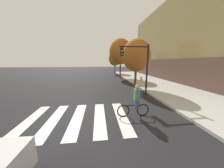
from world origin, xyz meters
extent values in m
plane|color=black|center=(0.00, 0.00, 0.00)|extent=(120.00, 120.00, 0.00)
cube|color=silver|center=(-2.22, 0.00, 0.01)|extent=(0.55, 3.59, 0.01)
cube|color=silver|center=(-1.08, 0.00, 0.01)|extent=(0.55, 3.59, 0.01)
cube|color=silver|center=(0.05, 0.00, 0.01)|extent=(0.55, 3.59, 0.01)
cube|color=silver|center=(1.18, 0.00, 0.01)|extent=(0.55, 3.59, 0.01)
cube|color=silver|center=(2.31, 0.00, 0.01)|extent=(0.55, 3.59, 0.01)
torus|color=black|center=(3.44, -0.10, 0.33)|extent=(0.66, 0.06, 0.66)
torus|color=black|center=(2.39, -0.10, 0.33)|extent=(0.66, 0.06, 0.66)
cylinder|color=black|center=(2.91, -0.10, 0.61)|extent=(0.89, 0.05, 0.05)
cylinder|color=black|center=(3.07, -0.10, 0.68)|extent=(0.04, 0.04, 0.45)
cube|color=#384772|center=(3.07, -0.10, 0.73)|extent=(0.20, 0.28, 0.56)
cube|color=#3F724C|center=(3.07, -0.10, 1.18)|extent=(0.24, 0.36, 0.56)
sphere|color=tan|center=(3.07, -0.10, 1.58)|extent=(0.22, 0.22, 0.22)
cube|color=navy|center=(3.25, -0.10, 1.23)|extent=(0.16, 0.28, 0.40)
cylinder|color=black|center=(5.21, 3.66, 2.10)|extent=(0.14, 0.14, 4.20)
cylinder|color=black|center=(4.01, 3.66, 4.00)|extent=(2.40, 0.10, 0.10)
cube|color=black|center=(3.05, 3.66, 3.65)|extent=(0.24, 0.20, 0.76)
sphere|color=red|center=(3.05, 3.55, 3.89)|extent=(0.14, 0.14, 0.14)
sphere|color=gold|center=(3.05, 3.55, 3.65)|extent=(0.14, 0.14, 0.14)
sphere|color=green|center=(3.05, 3.55, 3.41)|extent=(0.14, 0.14, 0.14)
cylinder|color=gold|center=(6.80, 8.90, 0.47)|extent=(0.22, 0.22, 0.65)
sphere|color=gold|center=(6.80, 8.90, 0.84)|extent=(0.18, 0.18, 0.18)
cylinder|color=gold|center=(6.96, 8.90, 0.51)|extent=(0.12, 0.09, 0.09)
cylinder|color=#4C3823|center=(5.08, 6.18, 1.16)|extent=(0.24, 0.24, 2.31)
ellipsoid|color=#A5591E|center=(5.08, 6.18, 3.46)|extent=(2.88, 2.88, 3.31)
cylinder|color=#4C3823|center=(4.94, 14.00, 1.50)|extent=(0.24, 0.24, 3.00)
ellipsoid|color=#A5591E|center=(4.94, 14.00, 4.49)|extent=(3.73, 3.73, 4.29)
cylinder|color=#4C3823|center=(5.10, 21.41, 1.19)|extent=(0.24, 0.24, 2.39)
ellipsoid|color=olive|center=(5.10, 21.41, 3.58)|extent=(2.97, 2.97, 3.42)
cube|color=brown|center=(18.06, 11.04, 1.60)|extent=(14.09, 25.77, 3.20)
cube|color=olive|center=(18.06, 11.04, 7.38)|extent=(13.81, 25.26, 8.37)
camera|label=1|loc=(1.16, -5.46, 2.82)|focal=18.20mm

